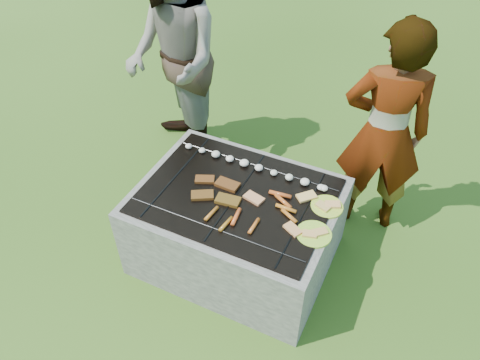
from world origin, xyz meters
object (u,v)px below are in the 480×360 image
object	(u,v)px
cook	(384,133)
bystander	(172,61)
plate_far	(327,206)
plate_near	(314,234)
fire_pit	(237,229)

from	to	relation	value
cook	bystander	size ratio (longest dim) A/B	0.87
plate_far	plate_near	distance (m)	0.25
fire_pit	cook	size ratio (longest dim) A/B	0.79
plate_near	bystander	distance (m)	1.83
cook	fire_pit	bearing A→B (deg)	31.14
fire_pit	cook	xyz separation A→B (m)	(0.74, 0.78, 0.54)
plate_near	bystander	xyz separation A→B (m)	(-1.53, 0.94, 0.33)
plate_near	fire_pit	bearing A→B (deg)	170.00
fire_pit	cook	distance (m)	1.20
cook	bystander	world-z (taller)	bystander
plate_far	fire_pit	bearing A→B (deg)	-164.51
fire_pit	bystander	size ratio (longest dim) A/B	0.69
plate_far	cook	bearing A→B (deg)	74.41
plate_near	cook	world-z (taller)	cook
plate_far	cook	size ratio (longest dim) A/B	0.16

